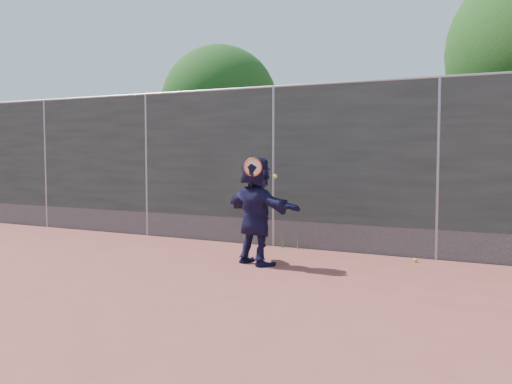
% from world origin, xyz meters
% --- Properties ---
extents(ground, '(80.00, 80.00, 0.00)m').
position_xyz_m(ground, '(0.00, 0.00, 0.00)').
color(ground, '#9E4C42').
rests_on(ground, ground).
extents(player, '(1.68, 1.09, 1.73)m').
position_xyz_m(player, '(0.53, 1.77, 0.86)').
color(player, '#171438').
rests_on(player, ground).
extents(ball_ground, '(0.07, 0.07, 0.07)m').
position_xyz_m(ball_ground, '(2.75, 3.10, 0.03)').
color(ball_ground, '#B1DC31').
rests_on(ball_ground, ground).
extents(fence, '(20.00, 0.06, 3.03)m').
position_xyz_m(fence, '(-0.00, 3.50, 1.58)').
color(fence, '#38423D').
rests_on(fence, ground).
extents(swing_action, '(0.52, 0.16, 0.51)m').
position_xyz_m(swing_action, '(0.61, 1.58, 1.52)').
color(swing_action, '#E64815').
rests_on(swing_action, ground).
extents(tree_left, '(3.15, 3.00, 4.53)m').
position_xyz_m(tree_left, '(-2.85, 6.55, 2.94)').
color(tree_left, '#382314').
rests_on(tree_left, ground).
extents(weed_clump, '(0.68, 0.07, 0.30)m').
position_xyz_m(weed_clump, '(0.29, 3.38, 0.13)').
color(weed_clump, '#387226').
rests_on(weed_clump, ground).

